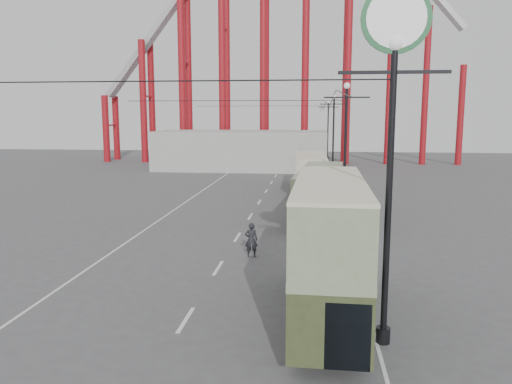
# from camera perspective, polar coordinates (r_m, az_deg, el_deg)

# --- Properties ---
(ground) EXTENTS (160.00, 160.00, 0.00)m
(ground) POSITION_cam_1_polar(r_m,az_deg,el_deg) (19.73, -3.67, -12.24)
(ground) COLOR #49494B
(ground) RESTS_ON ground
(road_markings) EXTENTS (12.52, 120.00, 0.01)m
(road_markings) POSITION_cam_1_polar(r_m,az_deg,el_deg) (38.70, 0.22, -1.73)
(road_markings) COLOR silver
(road_markings) RESTS_ON ground
(lamp_post_near) EXTENTS (3.20, 0.44, 10.80)m
(lamp_post_near) POSITION_cam_1_polar(r_m,az_deg,el_deg) (15.31, 15.42, 11.42)
(lamp_post_near) COLOR black
(lamp_post_near) RESTS_ON ground
(lamp_post_mid) EXTENTS (3.20, 0.44, 9.32)m
(lamp_post_mid) POSITION_cam_1_polar(r_m,az_deg,el_deg) (36.27, 10.16, 4.87)
(lamp_post_mid) COLOR black
(lamp_post_mid) RESTS_ON ground
(lamp_post_far) EXTENTS (3.20, 0.44, 9.32)m
(lamp_post_far) POSITION_cam_1_polar(r_m,az_deg,el_deg) (58.22, 8.82, 6.34)
(lamp_post_far) COLOR black
(lamp_post_far) RESTS_ON ground
(lamp_post_distant) EXTENTS (3.20, 0.44, 9.32)m
(lamp_post_distant) POSITION_cam_1_polar(r_m,az_deg,el_deg) (80.19, 8.22, 7.00)
(lamp_post_distant) COLOR black
(lamp_post_distant) RESTS_ON ground
(roller_coaster) EXTENTS (52.95, 5.00, 55.48)m
(roller_coaster) POSITION_cam_1_polar(r_m,az_deg,el_deg) (76.89, 2.20, 20.69)
(roller_coaster) COLOR maroon
(roller_coaster) RESTS_ON ground
(fairground_shed) EXTENTS (22.00, 10.00, 5.00)m
(fairground_shed) POSITION_cam_1_polar(r_m,az_deg,el_deg) (65.94, -1.62, 4.82)
(fairground_shed) COLOR #9C9B97
(fairground_shed) RESTS_ON ground
(double_decker_bus) EXTENTS (2.48, 9.18, 4.91)m
(double_decker_bus) POSITION_cam_1_polar(r_m,az_deg,el_deg) (17.40, 8.33, -5.70)
(double_decker_bus) COLOR #343A1F
(double_decker_bus) RESTS_ON ground
(single_decker_green) EXTENTS (3.71, 12.09, 3.37)m
(single_decker_green) POSITION_cam_1_polar(r_m,az_deg,el_deg) (34.98, 7.36, 0.22)
(single_decker_green) COLOR gray
(single_decker_green) RESTS_ON ground
(single_decker_cream) EXTENTS (2.96, 10.94, 3.39)m
(single_decker_cream) POSITION_cam_1_polar(r_m,az_deg,el_deg) (47.14, 6.27, 2.45)
(single_decker_cream) COLOR beige
(single_decker_cream) RESTS_ON ground
(pedestrian) EXTENTS (0.70, 0.52, 1.77)m
(pedestrian) POSITION_cam_1_polar(r_m,az_deg,el_deg) (25.09, -0.54, -5.49)
(pedestrian) COLOR black
(pedestrian) RESTS_ON ground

